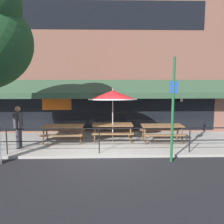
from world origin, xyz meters
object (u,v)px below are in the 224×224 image
picnic_table_left (63,129)px  picnic_table_right (162,129)px  street_sign_pole (173,109)px  picnic_table_centre (113,127)px  patio_umbrella_centre (113,95)px  pedestrian_walking (18,125)px

picnic_table_left → picnic_table_right: bearing=-1.1°
picnic_table_left → picnic_table_right: (4.38, -0.08, 0.00)m
picnic_table_left → street_sign_pole: size_ratio=0.49×
picnic_table_centre → picnic_table_right: same height
patio_umbrella_centre → pedestrian_walking: 4.09m
picnic_table_centre → pedestrian_walking: (-3.83, -1.13, 0.35)m
street_sign_pole → picnic_table_right: bearing=85.0°
patio_umbrella_centre → picnic_table_left: bearing=179.7°
picnic_table_centre → patio_umbrella_centre: (-0.00, -0.24, 1.47)m
picnic_table_centre → picnic_table_left: bearing=-174.0°
patio_umbrella_centre → street_sign_pole: 3.15m
picnic_table_right → pedestrian_walking: size_ratio=1.05×
pedestrian_walking → street_sign_pole: street_sign_pole is taller
picnic_table_centre → street_sign_pole: street_sign_pole is taller
picnic_table_left → street_sign_pole: 4.98m
picnic_table_right → pedestrian_walking: 6.08m
picnic_table_right → pedestrian_walking: pedestrian_walking is taller
picnic_table_left → pedestrian_walking: pedestrian_walking is taller
picnic_table_left → pedestrian_walking: bearing=-151.2°
patio_umbrella_centre → picnic_table_centre: bearing=90.0°
pedestrian_walking → picnic_table_left: bearing=28.8°
picnic_table_centre → patio_umbrella_centre: 1.49m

